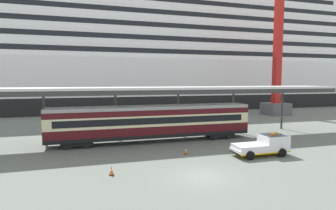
# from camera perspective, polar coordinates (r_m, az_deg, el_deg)

# --- Properties ---
(ground_plane) EXTENTS (400.00, 400.00, 0.00)m
(ground_plane) POSITION_cam_1_polar(r_m,az_deg,el_deg) (20.30, 7.60, -14.86)
(ground_plane) COLOR slate
(cruise_ship) EXTENTS (141.63, 24.46, 38.08)m
(cruise_ship) POSITION_cam_1_polar(r_m,az_deg,el_deg) (69.96, -4.70, 10.24)
(cruise_ship) COLOR black
(cruise_ship) RESTS_ON ground
(platform_canopy) EXTENTS (47.06, 5.44, 6.21)m
(platform_canopy) POSITION_cam_1_polar(r_m,az_deg,el_deg) (30.49, -3.43, 3.31)
(platform_canopy) COLOR silver
(platform_canopy) RESTS_ON ground
(train_carriage) EXTENTS (22.73, 2.81, 4.11)m
(train_carriage) POSITION_cam_1_polar(r_m,az_deg,el_deg) (30.42, -3.22, -3.56)
(train_carriage) COLOR black
(train_carriage) RESTS_ON ground
(service_truck) EXTENTS (5.20, 2.26, 2.02)m
(service_truck) POSITION_cam_1_polar(r_m,az_deg,el_deg) (26.78, 19.91, -7.96)
(service_truck) COLOR white
(service_truck) RESTS_ON ground
(traffic_cone_near) EXTENTS (0.36, 0.36, 0.63)m
(traffic_cone_near) POSITION_cam_1_polar(r_m,az_deg,el_deg) (25.76, 3.87, -9.74)
(traffic_cone_near) COLOR black
(traffic_cone_near) RESTS_ON ground
(traffic_cone_mid) EXTENTS (0.36, 0.36, 0.70)m
(traffic_cone_mid) POSITION_cam_1_polar(r_m,az_deg,el_deg) (20.72, -11.95, -13.50)
(traffic_cone_mid) COLOR black
(traffic_cone_mid) RESTS_ON ground
(dockside_crane) EXTENTS (9.86, 4.40, 56.54)m
(dockside_crane) POSITION_cam_1_polar(r_m,az_deg,el_deg) (59.45, 22.68, 15.15)
(dockside_crane) COLOR #595960
(dockside_crane) RESTS_ON ground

